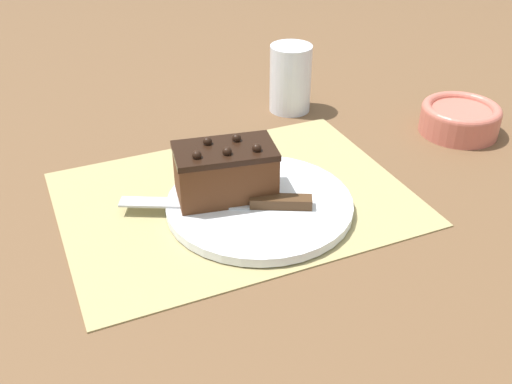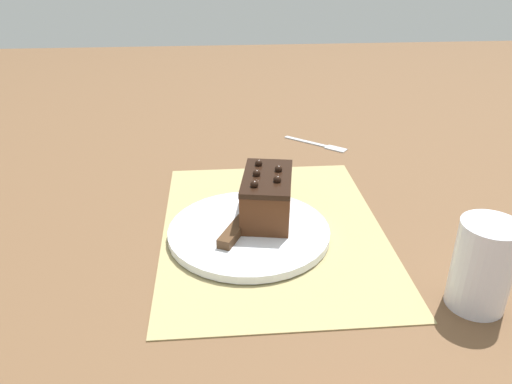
{
  "view_description": "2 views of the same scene",
  "coord_description": "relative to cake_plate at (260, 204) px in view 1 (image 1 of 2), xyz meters",
  "views": [
    {
      "loc": [
        0.25,
        0.63,
        0.45
      ],
      "look_at": [
        0.0,
        0.07,
        0.05
      ],
      "focal_mm": 42.0,
      "sensor_mm": 36.0,
      "label": 1
    },
    {
      "loc": [
        -0.66,
        0.08,
        0.41
      ],
      "look_at": [
        0.0,
        0.03,
        0.07
      ],
      "focal_mm": 35.0,
      "sensor_mm": 36.0,
      "label": 2
    }
  ],
  "objects": [
    {
      "name": "placemat_woven",
      "position": [
        0.02,
        -0.04,
        -0.01
      ],
      "size": [
        0.46,
        0.34,
        0.0
      ],
      "primitive_type": "cube",
      "color": "tan",
      "rests_on": "ground_plane"
    },
    {
      "name": "small_bowl",
      "position": [
        -0.39,
        -0.08,
        0.02
      ],
      "size": [
        0.13,
        0.13,
        0.05
      ],
      "color": "#C66656",
      "rests_on": "ground_plane"
    },
    {
      "name": "serving_knife",
      "position": [
        0.02,
        0.0,
        0.01
      ],
      "size": [
        0.23,
        0.13,
        0.01
      ],
      "rotation": [
        0.0,
        0.0,
        4.26
      ],
      "color": "#472D19",
      "rests_on": "cake_plate"
    },
    {
      "name": "drinking_glass",
      "position": [
        -0.18,
        -0.27,
        0.05
      ],
      "size": [
        0.07,
        0.07,
        0.12
      ],
      "color": "white",
      "rests_on": "ground_plane"
    },
    {
      "name": "ground_plane",
      "position": [
        0.02,
        -0.04,
        -0.01
      ],
      "size": [
        3.0,
        3.0,
        0.0
      ],
      "primitive_type": "plane",
      "color": "brown"
    },
    {
      "name": "cake_plate",
      "position": [
        0.0,
        0.0,
        0.0
      ],
      "size": [
        0.24,
        0.24,
        0.01
      ],
      "color": "white",
      "rests_on": "placemat_woven"
    },
    {
      "name": "chocolate_cake",
      "position": [
        0.03,
        -0.03,
        0.04
      ],
      "size": [
        0.14,
        0.09,
        0.08
      ],
      "rotation": [
        0.0,
        0.0,
        -0.17
      ],
      "color": "#512D19",
      "rests_on": "cake_plate"
    }
  ]
}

